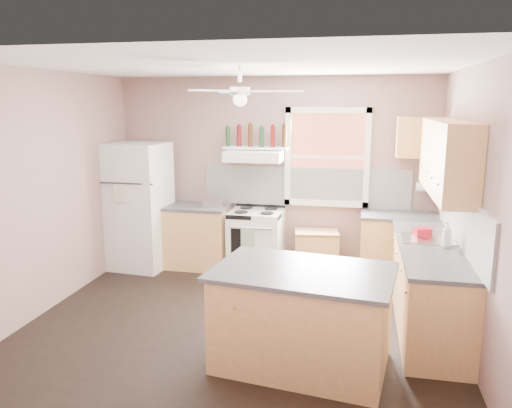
% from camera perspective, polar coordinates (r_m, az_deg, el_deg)
% --- Properties ---
extents(floor, '(4.50, 4.50, 0.00)m').
position_cam_1_polar(floor, '(5.59, -1.68, -13.23)').
color(floor, black).
rests_on(floor, ground).
extents(ceiling, '(4.50, 4.50, 0.00)m').
position_cam_1_polar(ceiling, '(5.09, -1.86, 15.57)').
color(ceiling, white).
rests_on(ceiling, ground).
extents(wall_back, '(4.50, 0.05, 2.70)m').
position_cam_1_polar(wall_back, '(7.13, 2.06, 3.54)').
color(wall_back, '#856760').
rests_on(wall_back, ground).
extents(wall_right, '(0.05, 4.00, 2.70)m').
position_cam_1_polar(wall_right, '(5.15, 23.68, -0.56)').
color(wall_right, '#856760').
rests_on(wall_right, ground).
extents(wall_left, '(0.05, 4.00, 2.70)m').
position_cam_1_polar(wall_left, '(6.11, -22.98, 1.28)').
color(wall_left, '#856760').
rests_on(wall_left, ground).
extents(backsplash_back, '(2.90, 0.03, 0.55)m').
position_cam_1_polar(backsplash_back, '(7.06, 5.60, 1.97)').
color(backsplash_back, white).
rests_on(backsplash_back, wall_back).
extents(backsplash_right, '(0.03, 2.60, 0.55)m').
position_cam_1_polar(backsplash_right, '(5.46, 22.50, -1.69)').
color(backsplash_right, white).
rests_on(backsplash_right, wall_right).
extents(window_view, '(1.00, 0.02, 1.20)m').
position_cam_1_polar(window_view, '(6.97, 8.12, 5.32)').
color(window_view, brown).
rests_on(window_view, wall_back).
extents(window_frame, '(1.16, 0.07, 1.36)m').
position_cam_1_polar(window_frame, '(6.94, 8.11, 5.29)').
color(window_frame, white).
rests_on(window_frame, wall_back).
extents(refrigerator, '(0.81, 0.79, 1.79)m').
position_cam_1_polar(refrigerator, '(7.28, -13.16, -0.23)').
color(refrigerator, white).
rests_on(refrigerator, floor).
extents(base_cabinet_left, '(0.90, 0.60, 0.86)m').
position_cam_1_polar(base_cabinet_left, '(7.26, -6.73, -3.80)').
color(base_cabinet_left, '#BE814F').
rests_on(base_cabinet_left, floor).
extents(counter_left, '(0.92, 0.62, 0.04)m').
position_cam_1_polar(counter_left, '(7.16, -6.81, -0.32)').
color(counter_left, '#3D3D3F').
rests_on(counter_left, base_cabinet_left).
extents(toaster, '(0.29, 0.19, 0.18)m').
position_cam_1_polar(toaster, '(7.02, -4.90, 0.39)').
color(toaster, silver).
rests_on(toaster, counter_left).
extents(stove, '(0.73, 0.65, 0.86)m').
position_cam_1_polar(stove, '(7.04, 0.04, -4.22)').
color(stove, white).
rests_on(stove, floor).
extents(range_hood, '(0.78, 0.50, 0.14)m').
position_cam_1_polar(range_hood, '(6.87, -0.22, 5.51)').
color(range_hood, white).
rests_on(range_hood, wall_back).
extents(bottle_shelf, '(0.90, 0.26, 0.03)m').
position_cam_1_polar(bottle_shelf, '(6.98, -0.01, 6.43)').
color(bottle_shelf, white).
rests_on(bottle_shelf, range_hood).
extents(cart, '(0.64, 0.47, 0.59)m').
position_cam_1_polar(cart, '(7.01, 6.91, -5.51)').
color(cart, '#BE814F').
rests_on(cart, floor).
extents(base_cabinet_corner, '(1.00, 0.60, 0.86)m').
position_cam_1_polar(base_cabinet_corner, '(6.93, 16.00, -4.94)').
color(base_cabinet_corner, '#BE814F').
rests_on(base_cabinet_corner, floor).
extents(base_cabinet_right, '(0.60, 2.20, 0.86)m').
position_cam_1_polar(base_cabinet_right, '(5.62, 19.03, -9.00)').
color(base_cabinet_right, '#BE814F').
rests_on(base_cabinet_right, floor).
extents(counter_corner, '(1.02, 0.62, 0.04)m').
position_cam_1_polar(counter_corner, '(6.82, 16.21, -1.31)').
color(counter_corner, '#3D3D3F').
rests_on(counter_corner, base_cabinet_corner).
extents(counter_right, '(0.62, 2.22, 0.04)m').
position_cam_1_polar(counter_right, '(5.49, 19.23, -4.58)').
color(counter_right, '#3D3D3F').
rests_on(counter_right, base_cabinet_right).
extents(sink, '(0.55, 0.45, 0.03)m').
position_cam_1_polar(sink, '(5.67, 18.99, -3.88)').
color(sink, silver).
rests_on(sink, counter_right).
extents(faucet, '(0.03, 0.03, 0.14)m').
position_cam_1_polar(faucet, '(5.68, 20.65, -3.20)').
color(faucet, silver).
rests_on(faucet, sink).
extents(upper_cabinet_right, '(0.33, 1.80, 0.76)m').
position_cam_1_polar(upper_cabinet_right, '(5.53, 21.04, 4.95)').
color(upper_cabinet_right, '#BE814F').
rests_on(upper_cabinet_right, wall_right).
extents(upper_cabinet_corner, '(0.60, 0.33, 0.52)m').
position_cam_1_polar(upper_cabinet_corner, '(6.82, 18.30, 7.25)').
color(upper_cabinet_corner, '#BE814F').
rests_on(upper_cabinet_corner, wall_back).
extents(paper_towel, '(0.26, 0.12, 0.12)m').
position_cam_1_polar(paper_towel, '(6.94, 18.92, 1.86)').
color(paper_towel, white).
rests_on(paper_towel, wall_back).
extents(island, '(1.59, 1.13, 0.86)m').
position_cam_1_polar(island, '(4.61, 5.28, -13.03)').
color(island, '#BE814F').
rests_on(island, floor).
extents(island_top, '(1.69, 1.23, 0.04)m').
position_cam_1_polar(island_top, '(4.44, 5.39, -7.74)').
color(island_top, '#3D3D3F').
rests_on(island_top, island).
extents(ceiling_fan_hub, '(0.20, 0.20, 0.08)m').
position_cam_1_polar(ceiling_fan_hub, '(5.08, -1.84, 12.76)').
color(ceiling_fan_hub, white).
rests_on(ceiling_fan_hub, ceiling).
extents(soap_bottle, '(0.13, 0.13, 0.26)m').
position_cam_1_polar(soap_bottle, '(5.40, 21.00, -3.30)').
color(soap_bottle, silver).
rests_on(soap_bottle, counter_right).
extents(red_caddy, '(0.21, 0.18, 0.10)m').
position_cam_1_polar(red_caddy, '(5.73, 18.43, -3.13)').
color(red_caddy, '#B00F19').
rests_on(red_caddy, counter_right).
extents(wine_bottles, '(0.86, 0.06, 0.31)m').
position_cam_1_polar(wine_bottles, '(6.96, 0.05, 7.75)').
color(wine_bottles, '#143819').
rests_on(wine_bottles, bottle_shelf).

